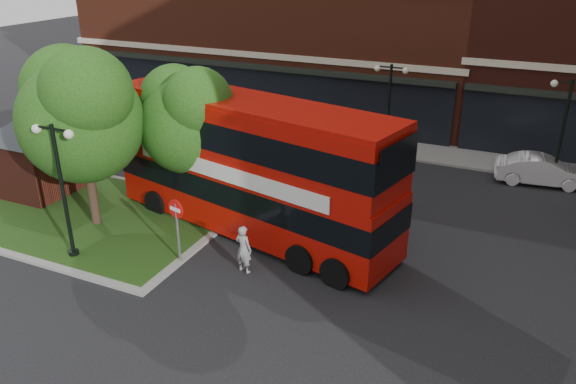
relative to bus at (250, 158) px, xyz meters
The scene contains 14 objects.
ground 5.69m from the bus, 81.75° to the right, with size 120.00×120.00×0.00m, color black.
pavement_far 12.11m from the bus, 86.62° to the left, with size 44.00×3.00×0.12m, color slate.
traffic_island 8.08m from the bus, 166.34° to the right, with size 12.60×7.60×0.15m.
kiosk 10.36m from the bus, behind, with size 6.51×6.51×3.60m.
tree_island_west 6.55m from the bus, 159.55° to the right, with size 5.40×4.71×7.21m.
tree_island_east 3.15m from the bus, behind, with size 4.46×3.90×6.29m.
lamp_island 6.64m from the bus, 136.41° to the right, with size 1.72×0.36×5.00m.
lamp_far_left 10.09m from the bus, 74.52° to the left, with size 1.72×0.36×5.00m.
lamp_far_right 14.45m from the bus, 42.28° to the left, with size 1.72×0.36×5.00m.
bus is the anchor object (origin of this frame).
woman 3.75m from the bus, 67.22° to the right, with size 0.63×0.42×1.74m, color gray.
car_silver 11.16m from the bus, 117.01° to the left, with size 1.63×4.05×1.38m, color #ACAEB4.
car_white 14.25m from the bus, 43.76° to the left, with size 1.44×4.13×1.36m, color silver.
no_entry_sign 3.71m from the bus, 108.45° to the right, with size 0.67×0.22×2.47m.
Camera 1 is at (8.74, -12.56, 10.34)m, focal length 35.00 mm.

